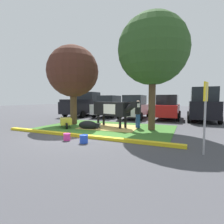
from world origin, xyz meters
TOP-DOWN VIEW (x-y plane):
  - ground_plane at (0.00, 0.00)m, footprint 80.00×80.00m
  - grass_island at (0.23, 2.24)m, footprint 7.52×4.93m
  - curb_yellow at (0.23, -0.37)m, footprint 8.72×0.24m
  - hay_bedding at (0.42, 2.43)m, footprint 3.34×2.59m
  - shade_tree_left at (-2.34, 2.67)m, footprint 3.32×3.32m
  - shade_tree_right at (2.81, 2.60)m, footprint 3.67×3.67m
  - cow_holstein at (0.52, 2.60)m, footprint 3.06×1.34m
  - calf_lying at (-0.40, 1.38)m, footprint 1.32×0.56m
  - person_handler at (1.97, 2.91)m, footprint 0.34×0.53m
  - wheelbarrow at (-1.85, 1.27)m, footprint 1.34×1.35m
  - parking_sign at (5.04, -0.87)m, footprint 0.15×0.44m
  - bucket_pink at (0.16, -1.11)m, footprint 0.30×0.30m
  - bucket_blue at (1.00, -1.17)m, footprint 0.33×0.33m
  - pickup_truck_black at (-5.11, 8.17)m, footprint 2.26×5.42m
  - sedan_silver at (-2.34, 8.28)m, footprint 2.05×4.42m
  - sedan_blue at (0.29, 7.90)m, footprint 2.05×4.42m
  - sedan_red at (2.98, 8.40)m, footprint 2.05×4.42m
  - suv_black at (5.59, 8.14)m, footprint 2.15×4.62m

SIDE VIEW (x-z plane):
  - ground_plane at x=0.00m, z-range 0.00..0.00m
  - grass_island at x=0.23m, z-range 0.00..0.02m
  - hay_bedding at x=0.42m, z-range 0.01..0.04m
  - curb_yellow at x=0.23m, z-range 0.00..0.12m
  - bucket_pink at x=0.16m, z-range 0.01..0.29m
  - bucket_blue at x=1.00m, z-range 0.01..0.32m
  - calf_lying at x=-0.40m, z-range 0.00..0.48m
  - wheelbarrow at x=-1.85m, z-range 0.07..0.70m
  - person_handler at x=1.97m, z-range 0.06..1.65m
  - sedan_silver at x=-2.34m, z-range -0.03..1.99m
  - sedan_blue at x=0.29m, z-range -0.03..1.99m
  - sedan_red at x=2.98m, z-range -0.03..1.99m
  - cow_holstein at x=0.52m, z-range 0.32..1.86m
  - pickup_truck_black at x=-5.11m, z-range -0.10..2.32m
  - suv_black at x=5.59m, z-range 0.01..2.53m
  - parking_sign at x=5.04m, z-range 0.44..2.60m
  - shade_tree_left at x=-2.34m, z-range 0.88..6.02m
  - shade_tree_right at x=2.81m, z-range 1.18..7.26m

